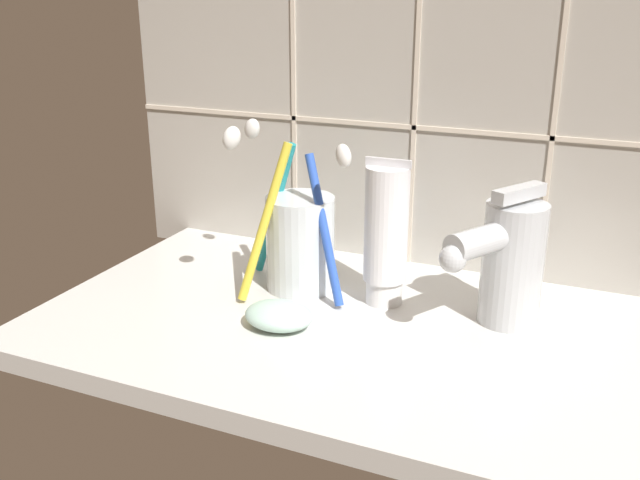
# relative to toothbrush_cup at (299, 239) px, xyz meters

# --- Properties ---
(sink_counter) EXTENTS (0.58, 0.36, 0.02)m
(sink_counter) POSITION_rel_toothbrush_cup_xyz_m (0.07, -0.05, -0.06)
(sink_counter) COLOR silver
(sink_counter) RESTS_ON ground
(tile_wall_backsplash) EXTENTS (0.68, 0.02, 0.47)m
(tile_wall_backsplash) POSITION_rel_toothbrush_cup_xyz_m (0.07, 0.13, 0.16)
(tile_wall_backsplash) COLOR #B7B2A8
(tile_wall_backsplash) RESTS_ON ground
(toothbrush_cup) EXTENTS (0.15, 0.11, 0.18)m
(toothbrush_cup) POSITION_rel_toothbrush_cup_xyz_m (0.00, 0.00, 0.00)
(toothbrush_cup) COLOR silver
(toothbrush_cup) RESTS_ON sink_counter
(toothpaste_tube) EXTENTS (0.05, 0.04, 0.15)m
(toothpaste_tube) POSITION_rel_toothbrush_cup_xyz_m (0.09, 0.00, 0.02)
(toothpaste_tube) COLOR white
(toothpaste_tube) RESTS_ON sink_counter
(sink_faucet) EXTENTS (0.08, 0.11, 0.13)m
(sink_faucet) POSITION_rel_toothbrush_cup_xyz_m (0.21, 0.00, 0.01)
(sink_faucet) COLOR silver
(sink_faucet) RESTS_ON sink_counter
(soap_bar) EXTENTS (0.07, 0.05, 0.02)m
(soap_bar) POSITION_rel_toothbrush_cup_xyz_m (0.02, -0.09, -0.04)
(soap_bar) COLOR silver
(soap_bar) RESTS_ON sink_counter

